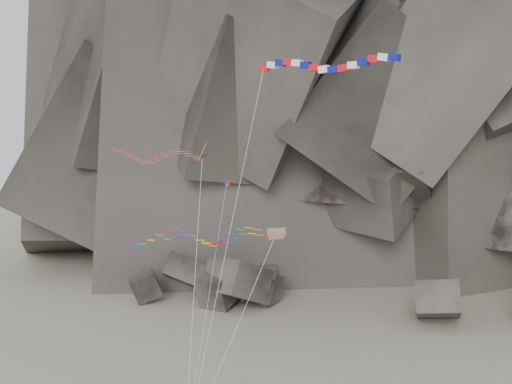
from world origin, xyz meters
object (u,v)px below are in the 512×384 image
(parafoil_kite, at_px, (193,236))
(pennant_kite, at_px, (219,228))
(delta_kite, at_px, (151,154))
(banner_kite, at_px, (324,66))

(parafoil_kite, distance_m, pennant_kite, 2.47)
(delta_kite, bearing_deg, parafoil_kite, -30.03)
(delta_kite, bearing_deg, banner_kite, -18.37)
(delta_kite, relative_size, pennant_kite, 1.21)
(delta_kite, relative_size, banner_kite, 0.77)
(banner_kite, distance_m, pennant_kite, 16.79)
(delta_kite, height_order, banner_kite, banner_kite)
(parafoil_kite, xyz_separation_m, pennant_kite, (1.88, 1.52, 0.53))
(banner_kite, relative_size, parafoil_kite, 1.86)
(parafoil_kite, relative_size, pennant_kite, 0.84)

